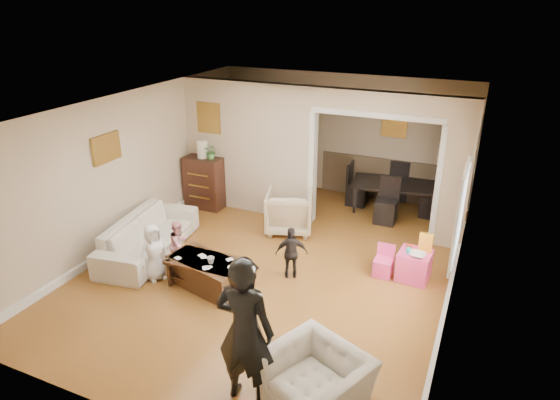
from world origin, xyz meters
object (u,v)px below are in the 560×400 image
at_px(table_lamp, 202,149).
at_px(play_table, 414,265).
at_px(child_kneel_a, 154,252).
at_px(sofa, 149,236).
at_px(cyan_cup, 409,250).
at_px(armchair_front, 317,381).
at_px(dining_table, 393,197).
at_px(child_toddler, 291,253).
at_px(armchair_back, 289,211).
at_px(coffee_table, 208,273).
at_px(dresser, 205,182).
at_px(child_kneel_b, 179,245).
at_px(coffee_cup, 211,260).
at_px(adult_person, 245,331).

relative_size(table_lamp, play_table, 0.76).
height_order(table_lamp, child_kneel_a, table_lamp).
height_order(sofa, cyan_cup, sofa).
relative_size(armchair_front, dining_table, 0.61).
distance_m(table_lamp, child_kneel_a, 2.94).
bearing_deg(play_table, armchair_front, -99.38).
height_order(armchair_front, child_toddler, child_toddler).
height_order(sofa, child_toddler, child_toddler).
xyz_separation_m(armchair_back, child_kneel_a, (-1.23, -2.40, 0.07)).
bearing_deg(coffee_table, armchair_back, 80.44).
bearing_deg(dresser, sofa, -85.05).
bearing_deg(cyan_cup, child_toddler, -157.68).
height_order(table_lamp, play_table, table_lamp).
relative_size(dresser, play_table, 2.26).
bearing_deg(child_toddler, child_kneel_b, -11.37).
distance_m(dresser, coffee_cup, 3.15).
height_order(child_kneel_a, child_kneel_b, child_kneel_a).
height_order(armchair_front, child_kneel_a, child_kneel_a).
distance_m(sofa, dresser, 2.10).
bearing_deg(child_kneel_b, coffee_cup, -119.42).
bearing_deg(child_kneel_a, armchair_front, -89.55).
xyz_separation_m(armchair_front, table_lamp, (-3.94, 4.11, 0.92)).
relative_size(cyan_cup, child_kneel_b, 0.10).
relative_size(dresser, dining_table, 0.65).
xyz_separation_m(armchair_back, table_lamp, (-2.02, 0.32, 0.86)).
height_order(armchair_back, adult_person, adult_person).
distance_m(coffee_cup, play_table, 3.11).
distance_m(cyan_cup, dining_table, 2.67).
height_order(child_kneel_b, child_toddler, child_toddler).
distance_m(coffee_table, coffee_cup, 0.29).
relative_size(armchair_back, adult_person, 0.49).
height_order(table_lamp, coffee_cup, table_lamp).
distance_m(coffee_table, adult_person, 2.42).
xyz_separation_m(armchair_back, armchair_front, (1.92, -3.78, -0.06)).
bearing_deg(child_kneel_b, cyan_cup, -77.45).
bearing_deg(dining_table, cyan_cup, -82.95).
height_order(table_lamp, child_kneel_b, table_lamp).
bearing_deg(armchair_back, dresser, -27.48).
distance_m(dining_table, child_kneel_b, 4.53).
bearing_deg(adult_person, armchair_back, -77.59).
distance_m(armchair_back, play_table, 2.54).
bearing_deg(sofa, play_table, -85.88).
relative_size(sofa, dining_table, 1.33).
height_order(sofa, adult_person, adult_person).
relative_size(play_table, adult_person, 0.27).
height_order(play_table, child_kneel_a, child_kneel_a).
xyz_separation_m(table_lamp, coffee_table, (1.64, -2.57, -1.03)).
relative_size(armchair_front, coffee_cup, 9.21).
xyz_separation_m(sofa, adult_person, (3.03, -2.21, 0.55)).
distance_m(armchair_front, coffee_cup, 2.66).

